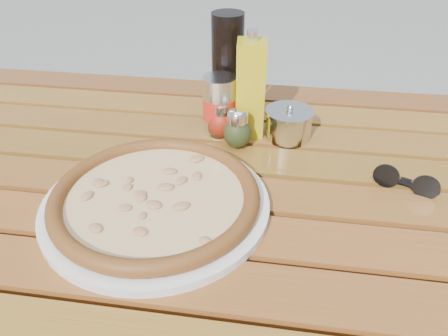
# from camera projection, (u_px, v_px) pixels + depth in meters

# --- Properties ---
(table) EXTENTS (1.40, 0.90, 0.75)m
(table) POSITION_uv_depth(u_px,v_px,m) (222.00, 223.00, 0.78)
(table) COLOR #321F0B
(table) RESTS_ON ground
(plate) EXTENTS (0.47, 0.47, 0.01)m
(plate) POSITION_uv_depth(u_px,v_px,m) (156.00, 204.00, 0.69)
(plate) COLOR silver
(plate) RESTS_ON table
(pizza) EXTENTS (0.40, 0.40, 0.03)m
(pizza) POSITION_uv_depth(u_px,v_px,m) (155.00, 196.00, 0.68)
(pizza) COLOR #FCE7B4
(pizza) RESTS_ON plate
(pepper_shaker) EXTENTS (0.07, 0.07, 0.08)m
(pepper_shaker) POSITION_uv_depth(u_px,v_px,m) (221.00, 119.00, 0.87)
(pepper_shaker) COLOR #A52712
(pepper_shaker) RESTS_ON table
(oregano_shaker) EXTENTS (0.06, 0.06, 0.08)m
(oregano_shaker) POSITION_uv_depth(u_px,v_px,m) (237.00, 129.00, 0.83)
(oregano_shaker) COLOR #333D18
(oregano_shaker) RESTS_ON table
(dark_bottle) EXTENTS (0.07, 0.07, 0.22)m
(dark_bottle) POSITION_uv_depth(u_px,v_px,m) (228.00, 67.00, 0.90)
(dark_bottle) COLOR black
(dark_bottle) RESTS_ON table
(soda_can) EXTENTS (0.09, 0.09, 0.12)m
(soda_can) POSITION_uv_depth(u_px,v_px,m) (220.00, 106.00, 0.87)
(soda_can) COLOR silver
(soda_can) RESTS_ON table
(olive_oil_cruet) EXTENTS (0.06, 0.06, 0.21)m
(olive_oil_cruet) POSITION_uv_depth(u_px,v_px,m) (251.00, 89.00, 0.85)
(olive_oil_cruet) COLOR #B29D13
(olive_oil_cruet) RESTS_ON table
(parmesan_tin) EXTENTS (0.12, 0.12, 0.07)m
(parmesan_tin) POSITION_uv_depth(u_px,v_px,m) (289.00, 124.00, 0.87)
(parmesan_tin) COLOR silver
(parmesan_tin) RESTS_ON table
(sunglasses) EXTENTS (0.11, 0.06, 0.04)m
(sunglasses) POSITION_uv_depth(u_px,v_px,m) (406.00, 182.00, 0.73)
(sunglasses) COLOR black
(sunglasses) RESTS_ON table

